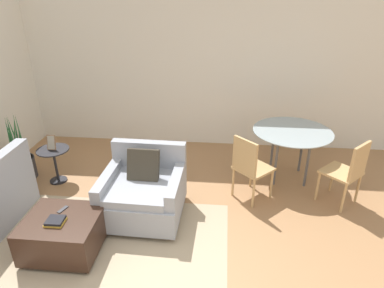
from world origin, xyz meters
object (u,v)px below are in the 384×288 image
potted_plant (21,162)px  dining_table (292,136)px  tv_remote_primary (63,209)px  dining_chair_near_right (349,169)px  ottoman (63,233)px  dining_chair_near_left (249,165)px  picture_frame (51,143)px  side_table (54,159)px  book_stack (55,221)px  armchair (143,191)px

potted_plant → dining_table: 3.94m
tv_remote_primary → dining_chair_near_right: dining_chair_near_right is taller
ottoman → dining_table: size_ratio=0.69×
dining_chair_near_left → picture_frame: bearing=176.1°
side_table → dining_chair_near_left: 2.73m
potted_plant → dining_table: size_ratio=0.92×
book_stack → dining_chair_near_right: (3.25, 1.25, 0.07)m
picture_frame → dining_table: size_ratio=0.19×
potted_plant → side_table: bearing=-5.2°
tv_remote_primary → dining_chair_near_left: (2.04, 1.03, 0.09)m
armchair → picture_frame: 1.59m
tv_remote_primary → side_table: bearing=119.4°
book_stack → dining_chair_near_right: dining_chair_near_right is taller
tv_remote_primary → picture_frame: picture_frame is taller
side_table → dining_chair_near_right: bearing=-2.7°
armchair → side_table: bearing=156.0°
book_stack → picture_frame: 1.61m
picture_frame → armchair: bearing=-24.0°
armchair → dining_chair_near_left: 1.38m
ottoman → dining_chair_near_left: 2.34m
ottoman → picture_frame: bearing=118.1°
tv_remote_primary → side_table: (-0.68, 1.21, -0.06)m
book_stack → picture_frame: (-0.71, 1.43, 0.18)m
book_stack → potted_plant: 1.96m
book_stack → side_table: (-0.71, 1.43, -0.08)m
tv_remote_primary → side_table: side_table is taller
armchair → ottoman: 1.01m
ottoman → dining_chair_near_right: dining_chair_near_right is taller
dining_chair_near_left → tv_remote_primary: bearing=-153.3°
tv_remote_primary → dining_table: size_ratio=0.13×
picture_frame → dining_chair_near_right: size_ratio=0.24×
potted_plant → side_table: potted_plant is taller
armchair → tv_remote_primary: bearing=-142.4°
dining_chair_near_right → book_stack: bearing=-159.0°
book_stack → dining_table: dining_table is taller
armchair → potted_plant: (-1.99, 0.69, -0.08)m
ottoman → side_table: (-0.72, 1.36, 0.13)m
dining_table → tv_remote_primary: bearing=-148.3°
armchair → dining_chair_near_left: dining_chair_near_left is taller
tv_remote_primary → dining_table: 3.13m
armchair → book_stack: bearing=-132.3°
armchair → book_stack: 1.08m
side_table → ottoman: bearing=-61.9°
tv_remote_primary → picture_frame: size_ratio=0.66×
dining_table → dining_chair_near_right: (0.62, -0.62, -0.15)m
armchair → side_table: size_ratio=1.88×
dining_chair_near_right → potted_plant: bearing=177.0°
armchair → potted_plant: size_ratio=0.95×
book_stack → side_table: 1.60m
dining_chair_near_right → armchair: bearing=-169.9°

